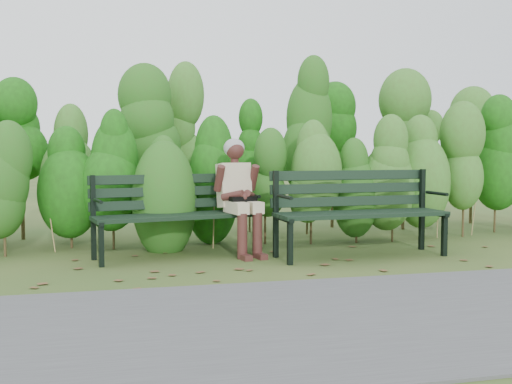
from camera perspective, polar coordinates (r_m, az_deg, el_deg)
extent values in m
plane|color=#2D4C1D|center=(6.48, 0.74, -6.84)|extent=(80.00, 80.00, 0.00)
cube|color=#474749|center=(4.43, 8.00, -11.89)|extent=(60.00, 2.50, 0.01)
cylinder|color=#47381E|center=(7.59, -22.47, -2.49)|extent=(0.03, 0.03, 0.80)
ellipsoid|color=#33641F|center=(7.55, -22.60, 2.34)|extent=(0.64, 0.64, 1.44)
cylinder|color=#47381E|center=(7.52, -17.86, -2.44)|extent=(0.03, 0.03, 0.80)
ellipsoid|color=#33641F|center=(7.48, -17.96, 2.43)|extent=(0.64, 0.64, 1.44)
cylinder|color=#47381E|center=(7.50, -13.19, -2.37)|extent=(0.03, 0.03, 0.80)
ellipsoid|color=#33641F|center=(7.46, -13.27, 2.52)|extent=(0.64, 0.64, 1.44)
cylinder|color=#47381E|center=(7.53, -8.53, -2.29)|extent=(0.03, 0.03, 0.80)
ellipsoid|color=#33641F|center=(7.49, -8.58, 2.58)|extent=(0.64, 0.64, 1.44)
cylinder|color=#47381E|center=(7.61, -3.94, -2.19)|extent=(0.03, 0.03, 0.80)
ellipsoid|color=#33641F|center=(7.57, -3.96, 2.63)|extent=(0.64, 0.64, 1.44)
cylinder|color=#47381E|center=(7.74, 0.53, -2.08)|extent=(0.03, 0.03, 0.80)
ellipsoid|color=#33641F|center=(7.70, 0.54, 2.66)|extent=(0.64, 0.64, 1.44)
cylinder|color=#47381E|center=(7.91, 4.83, -1.96)|extent=(0.03, 0.03, 0.80)
ellipsoid|color=#33641F|center=(7.87, 4.86, 2.68)|extent=(0.64, 0.64, 1.44)
cylinder|color=#47381E|center=(8.13, 8.93, -1.84)|extent=(0.03, 0.03, 0.80)
ellipsoid|color=#33641F|center=(8.09, 8.98, 2.68)|extent=(0.64, 0.64, 1.44)
cylinder|color=#47381E|center=(8.38, 12.80, -1.72)|extent=(0.03, 0.03, 0.80)
ellipsoid|color=#33641F|center=(8.34, 12.86, 2.66)|extent=(0.64, 0.64, 1.44)
cylinder|color=#47381E|center=(8.67, 16.42, -1.59)|extent=(0.03, 0.03, 0.80)
ellipsoid|color=#33641F|center=(8.63, 16.50, 2.64)|extent=(0.64, 0.64, 1.44)
cylinder|color=#47381E|center=(8.99, 19.79, -1.47)|extent=(0.03, 0.03, 0.80)
ellipsoid|color=#33641F|center=(8.96, 19.89, 2.61)|extent=(0.64, 0.64, 1.44)
cylinder|color=#47381E|center=(9.34, 22.93, -1.36)|extent=(0.03, 0.03, 0.80)
ellipsoid|color=#33641F|center=(9.31, 23.03, 2.57)|extent=(0.64, 0.64, 1.44)
cylinder|color=#47381E|center=(8.56, -21.05, -0.76)|extent=(0.04, 0.04, 1.10)
ellipsoid|color=#1D4B13|center=(8.53, -21.20, 5.14)|extent=(0.70, 0.70, 1.98)
cylinder|color=#47381E|center=(8.49, -15.91, -0.68)|extent=(0.04, 0.04, 1.10)
ellipsoid|color=#1D4B13|center=(8.47, -16.02, 5.27)|extent=(0.70, 0.70, 1.98)
cylinder|color=#47381E|center=(8.50, -10.72, -0.59)|extent=(0.04, 0.04, 1.10)
ellipsoid|color=#1D4B13|center=(8.47, -10.80, 5.35)|extent=(0.70, 0.70, 1.98)
cylinder|color=#47381E|center=(8.57, -5.59, -0.50)|extent=(0.04, 0.04, 1.10)
ellipsoid|color=#1D4B13|center=(8.55, -5.63, 5.39)|extent=(0.70, 0.70, 1.98)
cylinder|color=#47381E|center=(8.71, -0.59, -0.41)|extent=(0.04, 0.04, 1.10)
ellipsoid|color=#1D4B13|center=(8.69, -0.59, 5.38)|extent=(0.70, 0.70, 1.98)
cylinder|color=#47381E|center=(8.92, 4.23, -0.32)|extent=(0.04, 0.04, 1.10)
ellipsoid|color=#1D4B13|center=(8.90, 4.25, 5.34)|extent=(0.70, 0.70, 1.98)
cylinder|color=#47381E|center=(9.18, 8.79, -0.24)|extent=(0.04, 0.04, 1.10)
ellipsoid|color=#1D4B13|center=(9.16, 8.85, 5.26)|extent=(0.70, 0.70, 1.98)
cylinder|color=#47381E|center=(9.50, 13.07, -0.15)|extent=(0.04, 0.04, 1.10)
ellipsoid|color=#1D4B13|center=(9.48, 13.16, 5.16)|extent=(0.70, 0.70, 1.98)
cylinder|color=#47381E|center=(9.87, 17.06, -0.08)|extent=(0.04, 0.04, 1.10)
ellipsoid|color=#1D4B13|center=(9.85, 17.16, 5.04)|extent=(0.70, 0.70, 1.98)
cylinder|color=#47381E|center=(10.29, 20.74, 0.00)|extent=(0.04, 0.04, 1.10)
ellipsoid|color=#1D4B13|center=(10.27, 20.86, 4.90)|extent=(0.70, 0.70, 1.98)
cube|color=brown|center=(5.77, -7.92, -8.18)|extent=(0.11, 0.11, 0.01)
cube|color=brown|center=(7.23, 20.15, -5.93)|extent=(0.11, 0.11, 0.01)
cube|color=brown|center=(7.06, 16.25, -6.08)|extent=(0.11, 0.11, 0.01)
cube|color=brown|center=(5.88, -3.25, -7.92)|extent=(0.11, 0.11, 0.01)
cube|color=brown|center=(6.55, 19.85, -6.93)|extent=(0.11, 0.11, 0.01)
cube|color=brown|center=(7.06, -10.63, -5.99)|extent=(0.10, 0.11, 0.01)
cube|color=brown|center=(6.27, 0.00, -7.18)|extent=(0.11, 0.11, 0.01)
cube|color=brown|center=(8.36, 17.33, -4.55)|extent=(0.10, 0.08, 0.01)
cube|color=brown|center=(5.70, 0.28, -8.31)|extent=(0.08, 0.10, 0.01)
cube|color=brown|center=(7.60, 19.35, -5.43)|extent=(0.10, 0.08, 0.01)
cube|color=brown|center=(5.93, 1.30, -7.83)|extent=(0.10, 0.11, 0.01)
cube|color=brown|center=(7.89, 19.89, -5.11)|extent=(0.10, 0.11, 0.01)
cube|color=brown|center=(5.41, 1.72, -8.98)|extent=(0.10, 0.11, 0.01)
cube|color=brown|center=(6.25, 11.60, -7.29)|extent=(0.11, 0.10, 0.01)
cube|color=brown|center=(6.35, 5.31, -7.04)|extent=(0.09, 0.11, 0.01)
cube|color=brown|center=(6.05, 12.71, -7.69)|extent=(0.09, 0.10, 0.01)
cube|color=brown|center=(6.87, 6.84, -6.22)|extent=(0.11, 0.10, 0.01)
cube|color=brown|center=(7.53, 3.45, -5.30)|extent=(0.09, 0.11, 0.01)
cube|color=brown|center=(5.91, -11.81, -7.94)|extent=(0.11, 0.11, 0.01)
cube|color=brown|center=(6.89, 5.19, -6.18)|extent=(0.11, 0.11, 0.01)
cube|color=brown|center=(6.57, 23.10, -6.98)|extent=(0.09, 0.10, 0.01)
cube|color=brown|center=(6.65, 20.70, -6.78)|extent=(0.11, 0.09, 0.01)
cube|color=brown|center=(5.68, -5.32, -8.37)|extent=(0.11, 0.11, 0.01)
cube|color=black|center=(6.66, -6.92, -2.46)|extent=(1.88, 0.48, 0.04)
cube|color=black|center=(6.78, -7.26, -2.35)|extent=(1.88, 0.48, 0.04)
cube|color=black|center=(6.91, -7.59, -2.24)|extent=(1.88, 0.48, 0.04)
cube|color=black|center=(7.03, -7.91, -2.13)|extent=(1.88, 0.48, 0.04)
cube|color=black|center=(7.11, -8.15, -1.13)|extent=(1.86, 0.43, 0.11)
cube|color=black|center=(7.12, -8.20, 0.06)|extent=(1.86, 0.43, 0.11)
cube|color=black|center=(7.12, -8.25, 1.24)|extent=(1.86, 0.43, 0.11)
cube|color=black|center=(6.46, -14.53, -4.88)|extent=(0.06, 0.06, 0.47)
cube|color=black|center=(6.87, -15.25, -2.38)|extent=(0.06, 0.06, 0.94)
cube|color=black|center=(6.63, -14.89, -2.78)|extent=(0.15, 0.52, 0.04)
cylinder|color=black|center=(6.56, -14.84, -0.82)|extent=(0.11, 0.39, 0.04)
cube|color=black|center=(7.00, 0.19, -4.06)|extent=(0.06, 0.06, 0.47)
cube|color=black|center=(7.38, -1.30, -1.81)|extent=(0.06, 0.06, 0.94)
cube|color=black|center=(7.17, -0.53, -2.15)|extent=(0.15, 0.52, 0.04)
cylinder|color=black|center=(7.10, -0.35, -0.34)|extent=(0.11, 0.39, 0.04)
cube|color=black|center=(6.74, 10.81, -2.24)|extent=(1.98, 0.23, 0.04)
cube|color=black|center=(6.86, 10.28, -2.13)|extent=(1.98, 0.23, 0.04)
cube|color=black|center=(6.98, 9.76, -2.01)|extent=(1.98, 0.23, 0.04)
cube|color=black|center=(7.10, 9.27, -1.91)|extent=(1.98, 0.23, 0.04)
cube|color=black|center=(7.18, 8.92, -0.87)|extent=(1.98, 0.17, 0.12)
cube|color=black|center=(7.18, 8.88, 0.36)|extent=(1.98, 0.17, 0.12)
cube|color=black|center=(7.19, 8.83, 1.60)|extent=(1.98, 0.17, 0.12)
cube|color=black|center=(6.37, 3.26, -4.77)|extent=(0.06, 0.06, 0.49)
cube|color=black|center=(6.78, 1.90, -2.13)|extent=(0.06, 0.06, 0.99)
cube|color=black|center=(6.55, 2.61, -2.54)|extent=(0.08, 0.55, 0.04)
cylinder|color=black|center=(6.47, 2.78, -0.47)|extent=(0.06, 0.41, 0.04)
cube|color=black|center=(7.24, 17.50, -3.90)|extent=(0.06, 0.06, 0.49)
cube|color=black|center=(7.60, 15.53, -1.62)|extent=(0.06, 0.06, 0.99)
cube|color=black|center=(7.39, 16.57, -1.96)|extent=(0.08, 0.55, 0.04)
cylinder|color=black|center=(7.33, 16.85, -0.12)|extent=(0.06, 0.41, 0.04)
cube|color=beige|center=(6.84, -1.92, -1.48)|extent=(0.23, 0.46, 0.13)
cube|color=beige|center=(6.92, -0.49, -1.42)|extent=(0.23, 0.46, 0.13)
cylinder|color=#47221E|center=(6.72, -1.32, -4.23)|extent=(0.13, 0.13, 0.51)
cylinder|color=#47221E|center=(6.80, 0.13, -4.13)|extent=(0.13, 0.13, 0.51)
cube|color=#47221E|center=(6.68, -1.03, -6.24)|extent=(0.13, 0.22, 0.06)
cube|color=#47221E|center=(6.76, 0.43, -6.12)|extent=(0.13, 0.22, 0.06)
cube|color=beige|center=(7.12, -2.11, 0.66)|extent=(0.42, 0.33, 0.54)
cylinder|color=#47221E|center=(7.09, -2.05, 2.91)|extent=(0.09, 0.09, 0.10)
sphere|color=#47221E|center=(7.08, -2.02, 4.00)|extent=(0.22, 0.22, 0.22)
ellipsoid|color=gray|center=(7.10, -2.11, 4.21)|extent=(0.25, 0.24, 0.23)
cylinder|color=#47221E|center=(6.96, -3.50, 1.30)|extent=(0.13, 0.23, 0.32)
cylinder|color=#47221E|center=(7.13, -0.24, 1.37)|extent=(0.13, 0.23, 0.32)
cylinder|color=#47221E|center=(6.88, -2.24, -0.32)|extent=(0.27, 0.25, 0.14)
cylinder|color=#47221E|center=(6.97, -0.59, -0.26)|extent=(0.20, 0.29, 0.14)
sphere|color=#47221E|center=(6.87, -1.20, -0.50)|extent=(0.11, 0.11, 0.11)
cube|color=black|center=(6.89, -1.23, -1.10)|extent=(0.33, 0.18, 0.17)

